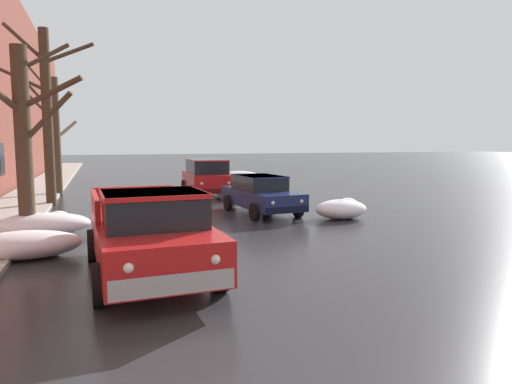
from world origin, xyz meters
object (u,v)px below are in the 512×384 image
object	(u,v)px
bare_tree_mid_block	(46,112)
bare_tree_far_down_block	(55,132)
sedan_darkblue_parked_kerbside_close	(261,194)
bare_tree_second_along_sidewalk	(24,136)
pickup_truck_red_approaching_near_lane	(149,233)
suv_red_parked_kerbside_mid	(207,176)

from	to	relation	value
bare_tree_mid_block	bare_tree_far_down_block	size ratio (longest dim) A/B	1.17
bare_tree_far_down_block	sedan_darkblue_parked_kerbside_close	distance (m)	11.99
bare_tree_far_down_block	sedan_darkblue_parked_kerbside_close	xyz separation A→B (m)	(7.67, -8.90, -2.42)
bare_tree_far_down_block	sedan_darkblue_parked_kerbside_close	size ratio (longest dim) A/B	1.50
bare_tree_second_along_sidewalk	pickup_truck_red_approaching_near_lane	size ratio (longest dim) A/B	1.06
bare_tree_far_down_block	sedan_darkblue_parked_kerbside_close	world-z (taller)	bare_tree_far_down_block
bare_tree_mid_block	pickup_truck_red_approaching_near_lane	xyz separation A→B (m)	(2.87, -11.76, -3.03)
bare_tree_second_along_sidewalk	suv_red_parked_kerbside_mid	size ratio (longest dim) A/B	1.14
sedan_darkblue_parked_kerbside_close	bare_tree_mid_block	bearing A→B (deg)	147.06
bare_tree_second_along_sidewalk	pickup_truck_red_approaching_near_lane	xyz separation A→B (m)	(2.79, -4.88, -1.93)
pickup_truck_red_approaching_near_lane	sedan_darkblue_parked_kerbside_close	bearing A→B (deg)	54.98
bare_tree_far_down_block	pickup_truck_red_approaching_near_lane	xyz separation A→B (m)	(2.90, -15.71, -2.29)
bare_tree_second_along_sidewalk	suv_red_parked_kerbside_mid	xyz separation A→B (m)	(6.96, 8.24, -1.83)
bare_tree_mid_block	bare_tree_second_along_sidewalk	bearing A→B (deg)	-89.41
bare_tree_far_down_block	pickup_truck_red_approaching_near_lane	world-z (taller)	bare_tree_far_down_block
pickup_truck_red_approaching_near_lane	bare_tree_far_down_block	bearing A→B (deg)	100.45
bare_tree_mid_block	suv_red_parked_kerbside_mid	bearing A→B (deg)	10.98
bare_tree_far_down_block	bare_tree_second_along_sidewalk	bearing A→B (deg)	-89.46
pickup_truck_red_approaching_near_lane	sedan_darkblue_parked_kerbside_close	size ratio (longest dim) A/B	1.22
bare_tree_far_down_block	pickup_truck_red_approaching_near_lane	bearing A→B (deg)	-79.55
bare_tree_second_along_sidewalk	bare_tree_mid_block	xyz separation A→B (m)	(-0.07, 6.88, 1.09)
suv_red_parked_kerbside_mid	bare_tree_second_along_sidewalk	bearing A→B (deg)	-130.16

